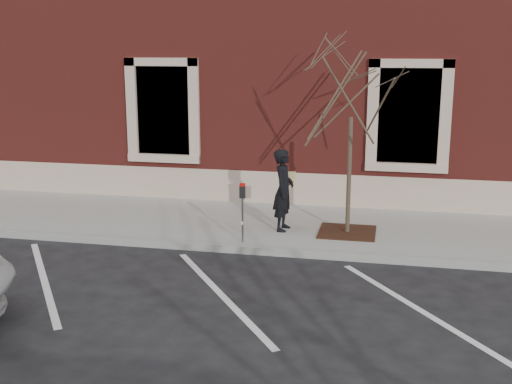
# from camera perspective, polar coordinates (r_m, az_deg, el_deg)

# --- Properties ---
(ground) EXTENTS (120.00, 120.00, 0.00)m
(ground) POSITION_cam_1_polar(r_m,az_deg,el_deg) (12.72, -0.57, -5.43)
(ground) COLOR #28282B
(ground) RESTS_ON ground
(sidewalk_near) EXTENTS (40.00, 3.50, 0.15)m
(sidewalk_near) POSITION_cam_1_polar(r_m,az_deg,el_deg) (14.33, 0.96, -2.99)
(sidewalk_near) COLOR #A2A198
(sidewalk_near) RESTS_ON ground
(curb_near) EXTENTS (40.00, 0.12, 0.15)m
(curb_near) POSITION_cam_1_polar(r_m,az_deg,el_deg) (12.65, -0.62, -5.18)
(curb_near) COLOR #9E9E99
(curb_near) RESTS_ON ground
(parking_stripes) EXTENTS (28.00, 4.40, 0.01)m
(parking_stripes) POSITION_cam_1_polar(r_m,az_deg,el_deg) (10.71, -3.17, -9.04)
(parking_stripes) COLOR silver
(parking_stripes) RESTS_ON ground
(building_civic) EXTENTS (40.00, 8.62, 8.00)m
(building_civic) POSITION_cam_1_polar(r_m,az_deg,el_deg) (19.69, 4.46, 12.87)
(building_civic) COLOR maroon
(building_civic) RESTS_ON ground
(man) EXTENTS (0.47, 0.67, 1.74)m
(man) POSITION_cam_1_polar(r_m,az_deg,el_deg) (13.53, 2.46, 0.17)
(man) COLOR black
(man) RESTS_ON sidewalk_near
(parking_meter) EXTENTS (0.11, 0.08, 1.21)m
(parking_meter) POSITION_cam_1_polar(r_m,az_deg,el_deg) (12.65, -1.21, -0.87)
(parking_meter) COLOR #595B60
(parking_meter) RESTS_ON sidewalk_near
(tree_grate) EXTENTS (1.18, 1.18, 0.03)m
(tree_grate) POSITION_cam_1_polar(r_m,az_deg,el_deg) (13.66, 8.11, -3.54)
(tree_grate) COLOR #381F12
(tree_grate) RESTS_ON sidewalk_near
(sapling) EXTENTS (2.66, 2.66, 4.43)m
(sapling) POSITION_cam_1_polar(r_m,az_deg,el_deg) (13.13, 8.54, 9.48)
(sapling) COLOR brown
(sapling) RESTS_ON sidewalk_near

